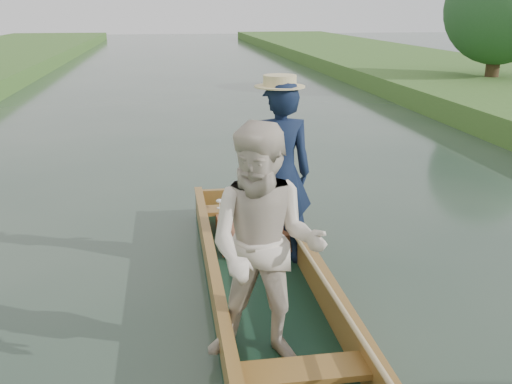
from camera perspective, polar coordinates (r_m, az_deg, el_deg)
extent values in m
plane|color=#283D30|center=(5.80, 0.93, -10.80)|extent=(120.00, 120.00, 0.00)
cylinder|color=#47331E|center=(20.73, 22.67, 12.15)|extent=(0.44, 0.44, 2.33)
sphere|color=#1B451D|center=(20.67, 23.21, 16.45)|extent=(3.48, 3.48, 3.48)
sphere|color=#1B451D|center=(21.24, 24.07, 15.27)|extent=(2.20, 2.20, 2.20)
cube|color=#123020|center=(5.78, 0.94, -10.45)|extent=(1.10, 5.00, 0.08)
cube|color=olive|center=(5.63, -4.24, -9.02)|extent=(0.08, 5.00, 0.32)
cube|color=olive|center=(5.79, 5.98, -8.29)|extent=(0.08, 5.00, 0.32)
cube|color=olive|center=(7.94, -2.08, -0.77)|extent=(1.10, 0.08, 0.32)
cube|color=olive|center=(5.55, -4.28, -7.36)|extent=(0.10, 5.00, 0.04)
cube|color=olive|center=(5.71, 6.04, -6.67)|extent=(0.10, 5.00, 0.04)
cube|color=olive|center=(7.39, -1.56, -1.71)|extent=(0.94, 0.30, 0.05)
cube|color=olive|center=(4.31, 4.75, -17.41)|extent=(0.94, 0.30, 0.05)
imported|color=#111B35|center=(6.09, 2.27, 1.75)|extent=(0.75, 0.50, 2.02)
cylinder|color=beige|center=(5.89, 2.39, 10.84)|extent=(0.52, 0.52, 0.12)
imported|color=beige|center=(4.35, 0.93, -5.64)|extent=(1.13, 1.00, 1.94)
cube|color=#9E3333|center=(6.95, -0.23, -3.99)|extent=(0.85, 0.90, 0.22)
sphere|color=tan|center=(6.83, 2.09, -2.50)|extent=(0.19, 0.19, 0.19)
sphere|color=tan|center=(6.77, 2.12, -1.41)|extent=(0.14, 0.14, 0.14)
sphere|color=tan|center=(6.74, 1.69, -0.94)|extent=(0.05, 0.05, 0.05)
sphere|color=tan|center=(6.76, 2.56, -0.89)|extent=(0.05, 0.05, 0.05)
sphere|color=tan|center=(6.72, 2.21, -1.68)|extent=(0.06, 0.06, 0.06)
sphere|color=tan|center=(6.78, 1.42, -2.37)|extent=(0.07, 0.07, 0.07)
sphere|color=tan|center=(6.81, 2.83, -2.29)|extent=(0.07, 0.07, 0.07)
sphere|color=tan|center=(6.82, 1.74, -3.24)|extent=(0.08, 0.08, 0.08)
sphere|color=tan|center=(6.84, 2.52, -3.19)|extent=(0.08, 0.08, 0.08)
cylinder|color=silver|center=(7.36, -3.67, -1.60)|extent=(0.07, 0.07, 0.01)
cylinder|color=silver|center=(7.34, -3.67, -1.31)|extent=(0.01, 0.01, 0.08)
ellipsoid|color=silver|center=(7.33, -3.68, -0.90)|extent=(0.09, 0.09, 0.05)
cylinder|color=tan|center=(5.60, 5.46, -6.69)|extent=(0.04, 4.43, 0.20)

